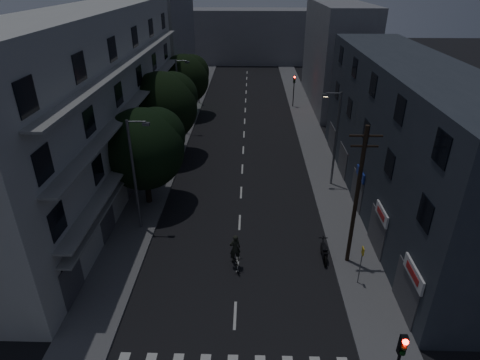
{
  "coord_description": "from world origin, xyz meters",
  "views": [
    {
      "loc": [
        0.69,
        -13.7,
        16.39
      ],
      "look_at": [
        0.0,
        12.0,
        3.0
      ],
      "focal_mm": 30.0,
      "sensor_mm": 36.0,
      "label": 1
    }
  ],
  "objects_px": {
    "traffic_signal_near": "(399,358)",
    "cyclist": "(235,257)",
    "motorcycle": "(324,252)",
    "utility_pole": "(357,195)",
    "bus_stop_sign": "(362,259)"
  },
  "relations": [
    {
      "from": "cyclist",
      "to": "motorcycle",
      "type": "bearing_deg",
      "value": -7.93
    },
    {
      "from": "bus_stop_sign",
      "to": "motorcycle",
      "type": "bearing_deg",
      "value": 124.8
    },
    {
      "from": "utility_pole",
      "to": "bus_stop_sign",
      "type": "relative_size",
      "value": 3.56
    },
    {
      "from": "utility_pole",
      "to": "cyclist",
      "type": "distance_m",
      "value": 8.18
    },
    {
      "from": "bus_stop_sign",
      "to": "utility_pole",
      "type": "bearing_deg",
      "value": 95.06
    },
    {
      "from": "cyclist",
      "to": "bus_stop_sign",
      "type": "bearing_deg",
      "value": -28.37
    },
    {
      "from": "cyclist",
      "to": "utility_pole",
      "type": "bearing_deg",
      "value": -11.98
    },
    {
      "from": "traffic_signal_near",
      "to": "motorcycle",
      "type": "height_order",
      "value": "traffic_signal_near"
    },
    {
      "from": "bus_stop_sign",
      "to": "cyclist",
      "type": "bearing_deg",
      "value": 169.1
    },
    {
      "from": "utility_pole",
      "to": "cyclist",
      "type": "xyz_separation_m",
      "value": [
        -7.07,
        -0.68,
        -4.06
      ]
    },
    {
      "from": "bus_stop_sign",
      "to": "cyclist",
      "type": "distance_m",
      "value": 7.47
    },
    {
      "from": "utility_pole",
      "to": "motorcycle",
      "type": "xyz_separation_m",
      "value": [
        -1.44,
        0.27,
        -4.34
      ]
    },
    {
      "from": "utility_pole",
      "to": "bus_stop_sign",
      "type": "bearing_deg",
      "value": -84.94
    },
    {
      "from": "traffic_signal_near",
      "to": "utility_pole",
      "type": "xyz_separation_m",
      "value": [
        0.35,
        9.64,
        1.77
      ]
    },
    {
      "from": "traffic_signal_near",
      "to": "cyclist",
      "type": "bearing_deg",
      "value": 126.87
    }
  ]
}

